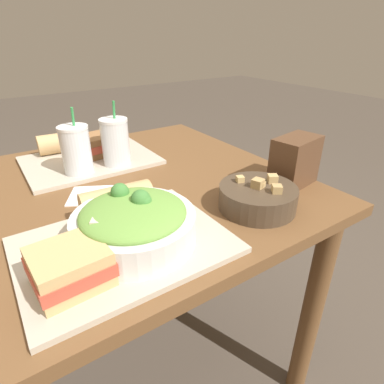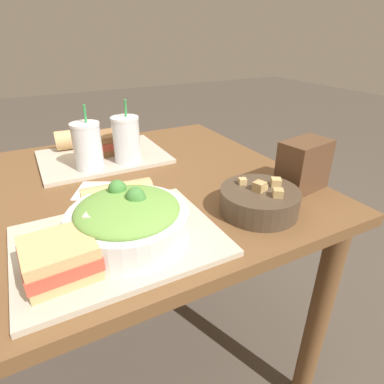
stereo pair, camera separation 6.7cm
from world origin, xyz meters
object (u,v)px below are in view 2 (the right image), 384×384
at_px(salad_bowl, 128,219).
at_px(baguette_far, 78,139).
at_px(drink_cup_dark, 88,147).
at_px(soup_bowl, 259,200).
at_px(sandwich_near, 60,258).
at_px(chip_bag, 304,165).
at_px(drink_cup_red, 127,141).
at_px(sandwich_far, 107,143).
at_px(baguette_near, 119,197).
at_px(napkin_folded, 106,191).

xyz_separation_m(salad_bowl, baguette_far, (0.01, 0.61, -0.01)).
bearing_deg(baguette_far, drink_cup_dark, -177.29).
height_order(soup_bowl, sandwich_near, soup_bowl).
bearing_deg(chip_bag, drink_cup_red, 123.87).
bearing_deg(soup_bowl, sandwich_far, 111.69).
xyz_separation_m(sandwich_far, baguette_far, (-0.08, 0.09, 0.00)).
xyz_separation_m(sandwich_near, baguette_far, (0.15, 0.65, 0.00)).
relative_size(baguette_near, drink_cup_red, 0.85).
height_order(sandwich_near, baguette_far, baguette_far).
height_order(salad_bowl, soup_bowl, salad_bowl).
relative_size(baguette_near, drink_cup_dark, 0.86).
distance_m(salad_bowl, sandwich_near, 0.14).
bearing_deg(sandwich_near, drink_cup_dark, 68.43).
xyz_separation_m(chip_bag, napkin_folded, (-0.47, 0.23, -0.06)).
bearing_deg(soup_bowl, drink_cup_dark, 124.81).
relative_size(sandwich_near, chip_bag, 0.86).
bearing_deg(chip_bag, salad_bowl, 173.29).
relative_size(drink_cup_dark, chip_bag, 1.29).
bearing_deg(chip_bag, baguette_far, 119.57).
height_order(soup_bowl, drink_cup_dark, drink_cup_dark).
height_order(soup_bowl, baguette_far, same).
height_order(sandwich_near, baguette_near, baguette_near).
height_order(sandwich_near, drink_cup_dark, drink_cup_dark).
distance_m(soup_bowl, baguette_far, 0.69).
height_order(soup_bowl, baguette_near, same).
height_order(baguette_far, drink_cup_red, drink_cup_red).
bearing_deg(baguette_far, baguette_near, -176.07).
distance_m(baguette_far, napkin_folded, 0.36).
distance_m(sandwich_far, drink_cup_red, 0.13).
bearing_deg(napkin_folded, chip_bag, -25.72).
bearing_deg(drink_cup_dark, baguette_far, 88.99).
bearing_deg(baguette_near, chip_bag, -96.87).
xyz_separation_m(sandwich_far, drink_cup_dark, (-0.08, -0.12, 0.03)).
height_order(sandwich_far, drink_cup_dark, drink_cup_dark).
distance_m(drink_cup_red, chip_bag, 0.52).
bearing_deg(baguette_far, napkin_folded, -176.20).
bearing_deg(baguette_near, soup_bowl, -111.37).
distance_m(baguette_near, drink_cup_dark, 0.29).
xyz_separation_m(salad_bowl, sandwich_near, (-0.14, -0.05, -0.01)).
height_order(sandwich_far, baguette_far, baguette_far).
xyz_separation_m(baguette_near, chip_bag, (0.47, -0.10, 0.02)).
relative_size(sandwich_near, sandwich_far, 1.00).
xyz_separation_m(sandwich_near, chip_bag, (0.62, 0.07, 0.02)).
distance_m(drink_cup_red, napkin_folded, 0.21).
relative_size(drink_cup_dark, napkin_folded, 1.02).
bearing_deg(drink_cup_red, baguette_near, -111.48).
bearing_deg(baguette_near, drink_cup_red, -16.82).
bearing_deg(napkin_folded, drink_cup_dark, 91.54).
relative_size(salad_bowl, baguette_far, 1.63).
xyz_separation_m(sandwich_near, sandwich_far, (0.23, 0.57, 0.00)).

